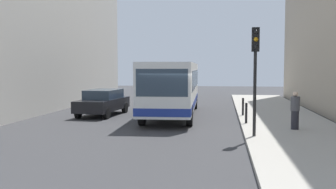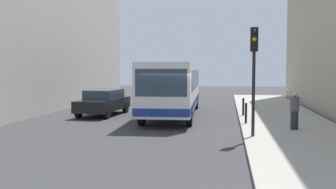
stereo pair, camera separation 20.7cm
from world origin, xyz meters
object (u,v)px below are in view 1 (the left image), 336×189
(pedestrian_near_signal, at_px, (295,111))
(traffic_light, at_px, (255,61))
(car_beside_bus, at_px, (103,102))
(bollard_mid, at_px, (243,107))
(bus, at_px, (173,85))
(bollard_near, at_px, (246,113))

(pedestrian_near_signal, bearing_deg, traffic_light, 99.35)
(car_beside_bus, height_order, bollard_mid, car_beside_bus)
(car_beside_bus, height_order, pedestrian_near_signal, pedestrian_near_signal)
(bus, xyz_separation_m, traffic_light, (4.02, -7.15, 1.28))
(car_beside_bus, bearing_deg, traffic_light, 144.89)
(pedestrian_near_signal, bearing_deg, bollard_near, 14.01)
(bus, relative_size, bollard_near, 11.69)
(traffic_light, height_order, pedestrian_near_signal, traffic_light)
(traffic_light, height_order, bollard_mid, traffic_light)
(traffic_light, bearing_deg, bollard_near, 91.64)
(bollard_near, height_order, bollard_mid, same)
(bus, relative_size, traffic_light, 2.71)
(traffic_light, xyz_separation_m, bollard_near, (-0.10, 3.48, -2.38))
(bollard_mid, bearing_deg, bus, 171.00)
(bus, relative_size, bollard_mid, 11.69)
(car_beside_bus, xyz_separation_m, pedestrian_near_signal, (9.87, -4.72, 0.16))
(bus, xyz_separation_m, bollard_near, (3.92, -3.67, -1.10))
(car_beside_bus, relative_size, bollard_near, 4.77)
(bollard_near, distance_m, bollard_mid, 3.05)
(bus, distance_m, car_beside_bus, 4.16)
(car_beside_bus, distance_m, traffic_light, 10.67)
(traffic_light, relative_size, bollard_near, 4.32)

